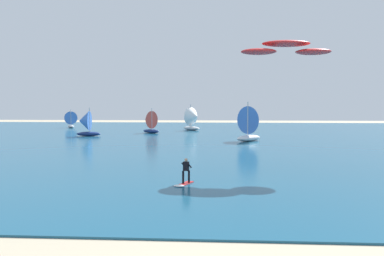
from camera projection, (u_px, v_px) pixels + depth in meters
name	position (u px, v px, depth m)	size (l,w,h in m)	color
ocean	(206.00, 137.00, 59.89)	(160.00, 90.00, 0.10)	navy
kitesurfer	(185.00, 175.00, 25.15)	(1.29, 2.02, 1.67)	red
kite	(286.00, 48.00, 30.20)	(7.23, 2.88, 1.07)	red
sailboat_center_horizon	(252.00, 123.00, 53.84)	(4.78, 4.80, 5.43)	white
sailboat_heeled_over	(85.00, 123.00, 61.63)	(3.91, 3.33, 4.52)	navy
sailboat_far_left	(149.00, 122.00, 68.19)	(3.92, 3.62, 4.35)	navy
sailboat_mid_left	(70.00, 119.00, 82.85)	(3.25, 3.52, 3.91)	silver
sailboat_leading	(194.00, 119.00, 74.50)	(4.44, 4.37, 4.99)	silver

